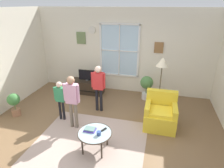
# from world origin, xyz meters

# --- Properties ---
(ground_plane) EXTENTS (6.47, 5.99, 0.02)m
(ground_plane) POSITION_xyz_m (0.00, 0.00, -0.01)
(ground_plane) COLOR brown
(back_wall) EXTENTS (5.87, 0.17, 2.78)m
(back_wall) POSITION_xyz_m (-0.01, 2.75, 1.39)
(back_wall) COLOR silver
(back_wall) RESTS_ON ground_plane
(area_rug) EXTENTS (2.43, 2.11, 0.01)m
(area_rug) POSITION_xyz_m (-0.10, -0.25, 0.00)
(area_rug) COLOR tan
(area_rug) RESTS_ON ground_plane
(tv_stand) EXTENTS (1.11, 0.46, 0.45)m
(tv_stand) POSITION_xyz_m (-1.10, 2.17, 0.23)
(tv_stand) COLOR #2D2319
(tv_stand) RESTS_ON ground_plane
(television) EXTENTS (0.55, 0.08, 0.38)m
(television) POSITION_xyz_m (-1.10, 2.17, 0.65)
(television) COLOR #4C4C4C
(television) RESTS_ON tv_stand
(armchair) EXTENTS (0.76, 0.74, 0.87)m
(armchair) POSITION_xyz_m (1.38, 0.80, 0.33)
(armchair) COLOR yellow
(armchair) RESTS_ON ground_plane
(coffee_table) EXTENTS (0.72, 0.72, 0.44)m
(coffee_table) POSITION_xyz_m (0.09, -0.43, 0.41)
(coffee_table) COLOR #99B2B7
(coffee_table) RESTS_ON ground_plane
(book_stack) EXTENTS (0.24, 0.18, 0.05)m
(book_stack) POSITION_xyz_m (-0.04, -0.38, 0.46)
(book_stack) COLOR #573BC0
(book_stack) RESTS_ON coffee_table
(cup) EXTENTS (0.09, 0.09, 0.08)m
(cup) POSITION_xyz_m (0.19, -0.49, 0.48)
(cup) COLOR #334C8C
(cup) RESTS_ON coffee_table
(remote_near_books) EXTENTS (0.10, 0.14, 0.02)m
(remote_near_books) POSITION_xyz_m (0.24, -0.30, 0.45)
(remote_near_books) COLOR black
(remote_near_books) RESTS_ON coffee_table
(person_pink_shirt) EXTENTS (0.41, 0.19, 1.36)m
(person_pink_shirt) POSITION_xyz_m (-0.69, 0.21, 0.85)
(person_pink_shirt) COLOR #726656
(person_pink_shirt) RESTS_ON ground_plane
(person_red_shirt) EXTENTS (0.41, 0.18, 1.34)m
(person_red_shirt) POSITION_xyz_m (-0.34, 1.14, 0.84)
(person_red_shirt) COLOR black
(person_red_shirt) RESTS_ON ground_plane
(person_green_shirt) EXTENTS (0.33, 0.15, 1.08)m
(person_green_shirt) POSITION_xyz_m (-1.14, 0.45, 0.68)
(person_green_shirt) COLOR black
(person_green_shirt) RESTS_ON ground_plane
(potted_plant_by_window) EXTENTS (0.41, 0.41, 0.78)m
(potted_plant_by_window) POSITION_xyz_m (0.90, 2.21, 0.49)
(potted_plant_by_window) COLOR silver
(potted_plant_by_window) RESTS_ON ground_plane
(potted_plant_corner) EXTENTS (0.33, 0.33, 0.65)m
(potted_plant_corner) POSITION_xyz_m (-2.48, 0.31, 0.40)
(potted_plant_corner) COLOR #9E6B4C
(potted_plant_corner) RESTS_ON ground_plane
(floor_lamp) EXTENTS (0.32, 0.32, 1.61)m
(floor_lamp) POSITION_xyz_m (1.31, 1.39, 1.35)
(floor_lamp) COLOR black
(floor_lamp) RESTS_ON ground_plane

